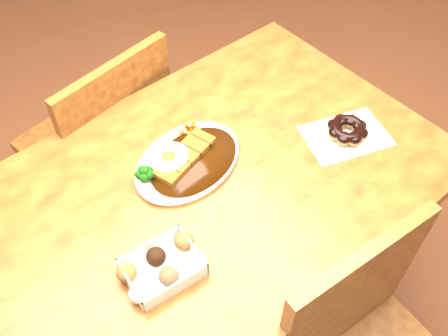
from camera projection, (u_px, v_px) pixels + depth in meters
ground at (214, 310)px, 1.82m from camera, size 6.00×6.00×0.00m
table at (211, 205)px, 1.32m from camera, size 1.20×0.80×0.75m
chair_far at (106, 142)px, 1.70m from camera, size 0.48×0.48×0.87m
katsu_curry_plate at (185, 160)px, 1.27m from camera, size 0.34×0.27×0.06m
donut_box at (162, 267)px, 1.06m from camera, size 0.19×0.14×0.05m
pon_de_ring at (347, 130)px, 1.33m from camera, size 0.26×0.22×0.04m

